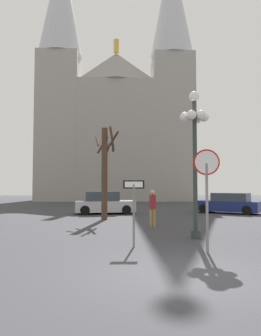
{
  "coord_description": "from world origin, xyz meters",
  "views": [
    {
      "loc": [
        -1.44,
        -7.06,
        1.95
      ],
      "look_at": [
        -0.6,
        19.02,
        3.42
      ],
      "focal_mm": 34.18,
      "sensor_mm": 36.0,
      "label": 1
    }
  ],
  "objects_px": {
    "bare_tree": "(105,169)",
    "street_lamp": "(195,136)",
    "cathedral": "(116,116)",
    "one_way_arrow_sign": "(134,203)",
    "parked_car_near_silver": "(104,203)",
    "pedestrian_walking": "(153,204)",
    "stop_sign": "(207,180)",
    "parked_car_far_navy": "(229,204)"
  },
  "relations": [
    {
      "from": "bare_tree",
      "to": "street_lamp",
      "type": "bearing_deg",
      "value": -61.45
    },
    {
      "from": "cathedral",
      "to": "one_way_arrow_sign",
      "type": "bearing_deg",
      "value": -88.31
    },
    {
      "from": "parked_car_near_silver",
      "to": "street_lamp",
      "type": "bearing_deg",
      "value": -69.83
    },
    {
      "from": "one_way_arrow_sign",
      "to": "pedestrian_walking",
      "type": "xyz_separation_m",
      "value": [
        1.12,
        5.02,
        -0.32
      ]
    },
    {
      "from": "cathedral",
      "to": "stop_sign",
      "type": "distance_m",
      "value": 36.07
    },
    {
      "from": "bare_tree",
      "to": "parked_car_far_navy",
      "type": "xyz_separation_m",
      "value": [
        8.64,
        4.03,
        -2.26
      ]
    },
    {
      "from": "bare_tree",
      "to": "parked_car_far_navy",
      "type": "distance_m",
      "value": 9.8
    },
    {
      "from": "stop_sign",
      "to": "street_lamp",
      "type": "xyz_separation_m",
      "value": [
        0.26,
        2.55,
        1.7
      ]
    },
    {
      "from": "cathedral",
      "to": "stop_sign",
      "type": "bearing_deg",
      "value": -84.88
    },
    {
      "from": "stop_sign",
      "to": "pedestrian_walking",
      "type": "relative_size",
      "value": 1.72
    },
    {
      "from": "stop_sign",
      "to": "parked_car_near_silver",
      "type": "height_order",
      "value": "stop_sign"
    },
    {
      "from": "one_way_arrow_sign",
      "to": "pedestrian_walking",
      "type": "distance_m",
      "value": 5.15
    },
    {
      "from": "one_way_arrow_sign",
      "to": "bare_tree",
      "type": "height_order",
      "value": "bare_tree"
    },
    {
      "from": "parked_car_far_navy",
      "to": "street_lamp",
      "type": "bearing_deg",
      "value": -114.55
    },
    {
      "from": "bare_tree",
      "to": "pedestrian_walking",
      "type": "relative_size",
      "value": 3.07
    },
    {
      "from": "street_lamp",
      "to": "pedestrian_walking",
      "type": "xyz_separation_m",
      "value": [
        -1.25,
        3.44,
        -2.75
      ]
    },
    {
      "from": "street_lamp",
      "to": "parked_car_far_navy",
      "type": "bearing_deg",
      "value": 65.45
    },
    {
      "from": "cathedral",
      "to": "bare_tree",
      "type": "bearing_deg",
      "value": -90.75
    },
    {
      "from": "cathedral",
      "to": "one_way_arrow_sign",
      "type": "height_order",
      "value": "cathedral"
    },
    {
      "from": "street_lamp",
      "to": "parked_car_far_navy",
      "type": "relative_size",
      "value": 1.21
    },
    {
      "from": "cathedral",
      "to": "street_lamp",
      "type": "xyz_separation_m",
      "value": [
        3.36,
        -32.08,
        -7.9
      ]
    },
    {
      "from": "stop_sign",
      "to": "street_lamp",
      "type": "distance_m",
      "value": 3.07
    },
    {
      "from": "bare_tree",
      "to": "parked_car_far_navy",
      "type": "bearing_deg",
      "value": 25.04
    },
    {
      "from": "bare_tree",
      "to": "pedestrian_walking",
      "type": "height_order",
      "value": "bare_tree"
    },
    {
      "from": "street_lamp",
      "to": "parked_car_near_silver",
      "type": "distance_m",
      "value": 11.83
    },
    {
      "from": "cathedral",
      "to": "parked_car_far_navy",
      "type": "relative_size",
      "value": 7.73
    },
    {
      "from": "street_lamp",
      "to": "pedestrian_walking",
      "type": "relative_size",
      "value": 3.15
    },
    {
      "from": "stop_sign",
      "to": "parked_car_near_silver",
      "type": "xyz_separation_m",
      "value": [
        -3.67,
        13.26,
        -1.4
      ]
    },
    {
      "from": "cathedral",
      "to": "parked_car_near_silver",
      "type": "height_order",
      "value": "cathedral"
    },
    {
      "from": "bare_tree",
      "to": "parked_car_near_silver",
      "type": "relative_size",
      "value": 1.25
    },
    {
      "from": "one_way_arrow_sign",
      "to": "stop_sign",
      "type": "bearing_deg",
      "value": -24.7
    },
    {
      "from": "one_way_arrow_sign",
      "to": "street_lamp",
      "type": "xyz_separation_m",
      "value": [
        2.37,
        1.58,
        2.43
      ]
    },
    {
      "from": "parked_car_far_navy",
      "to": "one_way_arrow_sign",
      "type": "bearing_deg",
      "value": -120.54
    },
    {
      "from": "cathedral",
      "to": "one_way_arrow_sign",
      "type": "relative_size",
      "value": 16.68
    },
    {
      "from": "street_lamp",
      "to": "bare_tree",
      "type": "distance_m",
      "value": 7.78
    },
    {
      "from": "street_lamp",
      "to": "one_way_arrow_sign",
      "type": "bearing_deg",
      "value": -146.4
    },
    {
      "from": "one_way_arrow_sign",
      "to": "cathedral",
      "type": "bearing_deg",
      "value": 91.69
    },
    {
      "from": "street_lamp",
      "to": "parked_car_near_silver",
      "type": "bearing_deg",
      "value": 110.17
    },
    {
      "from": "cathedral",
      "to": "parked_car_far_navy",
      "type": "bearing_deg",
      "value": -68.65
    },
    {
      "from": "parked_car_near_silver",
      "to": "pedestrian_walking",
      "type": "distance_m",
      "value": 7.75
    },
    {
      "from": "cathedral",
      "to": "street_lamp",
      "type": "height_order",
      "value": "cathedral"
    },
    {
      "from": "stop_sign",
      "to": "parked_car_far_navy",
      "type": "distance_m",
      "value": 14.42
    }
  ]
}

